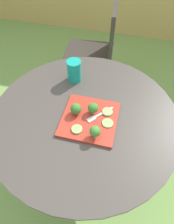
{
  "coord_description": "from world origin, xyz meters",
  "views": [
    {
      "loc": [
        0.16,
        -0.59,
        1.53
      ],
      "look_at": [
        0.02,
        -0.01,
        0.78
      ],
      "focal_mm": 31.58,
      "sensor_mm": 36.0,
      "label": 1
    }
  ],
  "objects_px": {
    "salad_plate": "(90,119)",
    "patio_chair": "(99,47)",
    "fork": "(98,116)",
    "drinking_glass": "(74,72)"
  },
  "relations": [
    {
      "from": "patio_chair",
      "to": "drinking_glass",
      "type": "distance_m",
      "value": 0.72
    },
    {
      "from": "patio_chair",
      "to": "fork",
      "type": "distance_m",
      "value": 0.96
    },
    {
      "from": "salad_plate",
      "to": "drinking_glass",
      "type": "distance_m",
      "value": 0.31
    },
    {
      "from": "salad_plate",
      "to": "drinking_glass",
      "type": "relative_size",
      "value": 2.1
    },
    {
      "from": "patio_chair",
      "to": "fork",
      "type": "xyz_separation_m",
      "value": [
        0.18,
        -0.91,
        0.23
      ]
    },
    {
      "from": "patio_chair",
      "to": "fork",
      "type": "bearing_deg",
      "value": -79.03
    },
    {
      "from": "patio_chair",
      "to": "drinking_glass",
      "type": "bearing_deg",
      "value": -91.08
    },
    {
      "from": "salad_plate",
      "to": "patio_chair",
      "type": "bearing_deg",
      "value": 98.49
    },
    {
      "from": "salad_plate",
      "to": "fork",
      "type": "xyz_separation_m",
      "value": [
        0.04,
        0.02,
        0.01
      ]
    },
    {
      "from": "drinking_glass",
      "to": "fork",
      "type": "xyz_separation_m",
      "value": [
        0.19,
        -0.24,
        -0.04
      ]
    }
  ]
}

